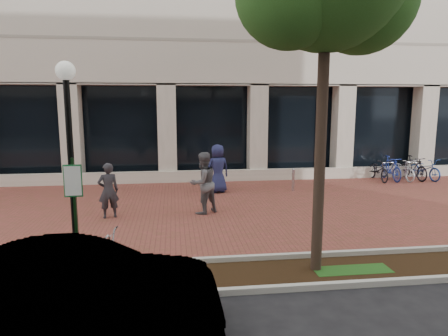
{
  "coord_description": "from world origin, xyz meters",
  "views": [
    {
      "loc": [
        -1.72,
        -12.67,
        3.42
      ],
      "look_at": [
        -0.22,
        -0.8,
        1.46
      ],
      "focal_mm": 32.0,
      "sensor_mm": 36.0,
      "label": 1
    }
  ],
  "objects": [
    {
      "name": "ground",
      "position": [
        0.0,
        0.0,
        0.0
      ],
      "size": [
        120.0,
        120.0,
        0.0
      ],
      "primitive_type": "plane",
      "color": "black",
      "rests_on": "ground"
    },
    {
      "name": "brick_plaza",
      "position": [
        0.0,
        0.0,
        0.01
      ],
      "size": [
        40.0,
        9.0,
        0.01
      ],
      "primitive_type": "cube",
      "color": "brown",
      "rests_on": "ground"
    },
    {
      "name": "planting_strip",
      "position": [
        0.0,
        -5.25,
        0.01
      ],
      "size": [
        40.0,
        1.5,
        0.01
      ],
      "primitive_type": "cube",
      "color": "black",
      "rests_on": "ground"
    },
    {
      "name": "curb_plaza_side",
      "position": [
        0.0,
        -4.5,
        0.06
      ],
      "size": [
        40.0,
        0.12,
        0.12
      ],
      "primitive_type": "cube",
      "color": "#BAB9AF",
      "rests_on": "ground"
    },
    {
      "name": "curb_street_side",
      "position": [
        0.0,
        -6.0,
        0.06
      ],
      "size": [
        40.0,
        0.12,
        0.12
      ],
      "primitive_type": "cube",
      "color": "#BAB9AF",
      "rests_on": "ground"
    },
    {
      "name": "parking_sign",
      "position": [
        -3.62,
        -5.0,
        1.53
      ],
      "size": [
        0.34,
        0.07,
        2.4
      ],
      "rotation": [
        0.0,
        0.0,
        0.02
      ],
      "color": "#133616",
      "rests_on": "ground"
    },
    {
      "name": "lamppost",
      "position": [
        -3.7,
        -4.75,
        2.37
      ],
      "size": [
        0.36,
        0.36,
        4.19
      ],
      "color": "black",
      "rests_on": "ground"
    },
    {
      "name": "locked_bicycle",
      "position": [
        -3.44,
        -5.13,
        0.51
      ],
      "size": [
        2.05,
        1.01,
        1.03
      ],
      "primitive_type": "imported",
      "rotation": [
        0.0,
        0.0,
        1.4
      ],
      "color": "#BABBBF",
      "rests_on": "ground"
    },
    {
      "name": "pedestrian_left",
      "position": [
        -3.69,
        -0.72,
        0.84
      ],
      "size": [
        0.71,
        0.57,
        1.67
      ],
      "primitive_type": "imported",
      "rotation": [
        0.0,
        0.0,
        3.46
      ],
      "color": "#2A2A2F",
      "rests_on": "ground"
    },
    {
      "name": "pedestrian_mid",
      "position": [
        -0.85,
        -0.57,
        0.96
      ],
      "size": [
        1.18,
        1.13,
        1.93
      ],
      "primitive_type": "imported",
      "rotation": [
        0.0,
        0.0,
        3.74
      ],
      "color": "#5A5A5F",
      "rests_on": "ground"
    },
    {
      "name": "pedestrian_right",
      "position": [
        -0.07,
        2.29,
        0.93
      ],
      "size": [
        1.05,
        0.85,
        1.87
      ],
      "primitive_type": "imported",
      "rotation": [
        0.0,
        0.0,
        3.46
      ],
      "color": "#1F234D",
      "rests_on": "ground"
    },
    {
      "name": "bollard",
      "position": [
        2.88,
        2.18,
        0.46
      ],
      "size": [
        0.12,
        0.12,
        0.9
      ],
      "color": "#B0B1B5",
      "rests_on": "ground"
    },
    {
      "name": "bike_rack_cluster",
      "position": [
        8.38,
        3.77,
        0.51
      ],
      "size": [
        3.03,
        1.93,
        1.08
      ],
      "rotation": [
        0.0,
        0.0,
        0.05
      ],
      "color": "black",
      "rests_on": "ground"
    },
    {
      "name": "sedan_near_curb",
      "position": [
        -3.16,
        -7.01,
        0.69
      ],
      "size": [
        4.18,
        1.52,
        1.37
      ],
      "primitive_type": "imported",
      "rotation": [
        0.0,
        0.0,
        1.59
      ],
      "color": "#A5A5A9",
      "rests_on": "ground"
    }
  ]
}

